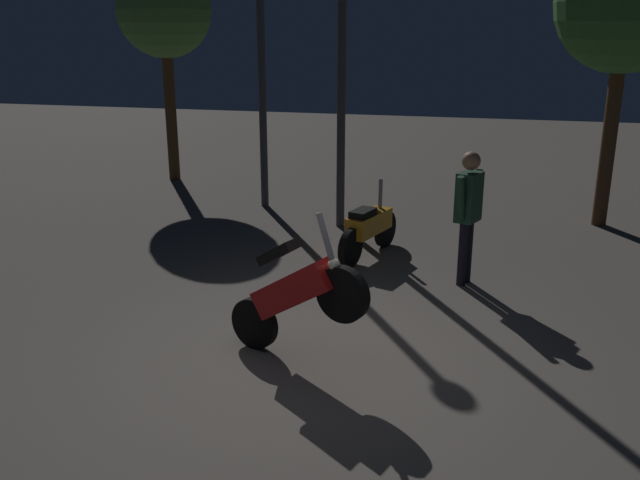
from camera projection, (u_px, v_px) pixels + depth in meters
name	position (u px, v px, depth m)	size (l,w,h in m)	color
ground_plane	(300.00, 362.00, 7.03)	(40.00, 40.00, 0.00)	#605951
motorcycle_red_foreground	(296.00, 294.00, 6.83)	(1.59, 0.67, 1.63)	black
motorcycle_orange_parked_left	(369.00, 228.00, 10.11)	(0.61, 1.61, 1.11)	black
person_rider_beside	(468.00, 206.00, 8.84)	(0.36, 0.65, 1.78)	black
streetlamp_near	(342.00, 13.00, 10.71)	(0.36, 0.36, 5.56)	#38383D
streetlamp_far	(260.00, 19.00, 12.05)	(0.36, 0.36, 5.39)	#38383D
tree_center_bg	(626.00, 4.00, 10.76)	(2.21, 2.21, 4.75)	#4C331E
tree_right_bg	(164.00, 12.00, 14.24)	(1.98, 1.98, 4.59)	#4C331E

